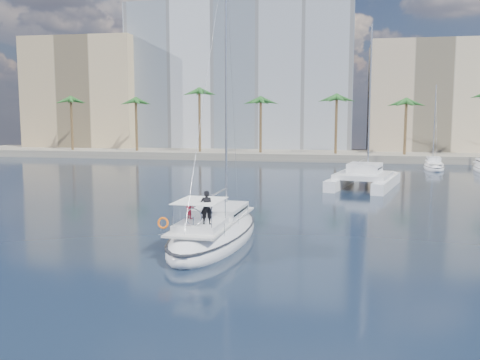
# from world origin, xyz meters

# --- Properties ---
(ground) EXTENTS (160.00, 160.00, 0.00)m
(ground) POSITION_xyz_m (0.00, 0.00, 0.00)
(ground) COLOR black
(ground) RESTS_ON ground
(quay) EXTENTS (120.00, 14.00, 1.20)m
(quay) POSITION_xyz_m (0.00, 61.00, 0.60)
(quay) COLOR gray
(quay) RESTS_ON ground
(building_modern) EXTENTS (42.00, 16.00, 28.00)m
(building_modern) POSITION_xyz_m (-12.00, 73.00, 14.00)
(building_modern) COLOR silver
(building_modern) RESTS_ON ground
(building_tan_left) EXTENTS (22.00, 14.00, 22.00)m
(building_tan_left) POSITION_xyz_m (-42.00, 69.00, 11.00)
(building_tan_left) COLOR tan
(building_tan_left) RESTS_ON ground
(building_beige) EXTENTS (20.00, 14.00, 20.00)m
(building_beige) POSITION_xyz_m (22.00, 70.00, 10.00)
(building_beige) COLOR #CAB591
(building_beige) RESTS_ON ground
(palm_left) EXTENTS (3.60, 3.60, 12.30)m
(palm_left) POSITION_xyz_m (-34.00, 57.00, 10.28)
(palm_left) COLOR brown
(palm_left) RESTS_ON ground
(palm_centre) EXTENTS (3.60, 3.60, 12.30)m
(palm_centre) POSITION_xyz_m (0.00, 57.00, 10.28)
(palm_centre) COLOR brown
(palm_centre) RESTS_ON ground
(main_sloop) EXTENTS (4.72, 12.89, 18.83)m
(main_sloop) POSITION_xyz_m (0.12, 0.28, 0.56)
(main_sloop) COLOR white
(main_sloop) RESTS_ON ground
(catamaran) EXTENTS (8.29, 12.65, 17.02)m
(catamaran) POSITION_xyz_m (9.85, 26.70, 1.14)
(catamaran) COLOR white
(catamaran) RESTS_ON ground
(seagull) EXTENTS (1.04, 0.45, 0.19)m
(seagull) POSITION_xyz_m (-2.64, -0.48, 0.51)
(seagull) COLOR silver
(seagull) RESTS_ON ground
(moored_yacht_a) EXTENTS (3.37, 9.52, 11.90)m
(moored_yacht_a) POSITION_xyz_m (20.00, 47.00, 0.00)
(moored_yacht_a) COLOR white
(moored_yacht_a) RESTS_ON ground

